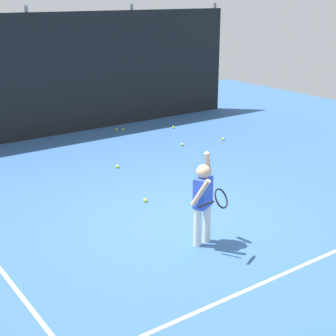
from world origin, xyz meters
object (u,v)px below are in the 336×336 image
(tennis_ball_3, at_px, (118,166))
(tennis_ball_5, at_px, (145,200))
(tennis_ball_1, at_px, (116,130))
(tennis_ball_4, at_px, (123,130))
(tennis_player, at_px, (204,197))
(tennis_ball_0, at_px, (182,144))
(tennis_ball_2, at_px, (173,127))
(tennis_ball_6, at_px, (223,139))

(tennis_ball_3, height_order, tennis_ball_5, same)
(tennis_ball_1, bearing_deg, tennis_ball_3, -119.54)
(tennis_ball_1, relative_size, tennis_ball_4, 1.00)
(tennis_player, distance_m, tennis_ball_1, 6.67)
(tennis_ball_0, xyz_separation_m, tennis_ball_4, (-0.44, 2.00, 0.00))
(tennis_ball_3, xyz_separation_m, tennis_ball_4, (1.63, 2.52, 0.00))
(tennis_ball_1, bearing_deg, tennis_ball_0, -74.60)
(tennis_ball_2, height_order, tennis_ball_5, same)
(tennis_player, relative_size, tennis_ball_3, 20.46)
(tennis_ball_6, bearing_deg, tennis_ball_5, -149.68)
(tennis_ball_0, distance_m, tennis_ball_5, 3.51)
(tennis_ball_3, bearing_deg, tennis_ball_2, 34.50)
(tennis_ball_4, xyz_separation_m, tennis_ball_6, (1.54, -2.21, 0.00))
(tennis_ball_4, bearing_deg, tennis_ball_0, -77.62)
(tennis_ball_0, xyz_separation_m, tennis_ball_5, (-2.59, -2.37, 0.00))
(tennis_ball_5, bearing_deg, tennis_ball_3, 74.43)
(tennis_player, height_order, tennis_ball_3, tennis_player)
(tennis_player, bearing_deg, tennis_ball_1, 46.59)
(tennis_player, xyz_separation_m, tennis_ball_4, (2.32, 6.16, -0.69))
(tennis_player, xyz_separation_m, tennis_ball_0, (2.76, 4.16, -0.69))
(tennis_ball_3, bearing_deg, tennis_player, -100.77)
(tennis_player, distance_m, tennis_ball_6, 5.56)
(tennis_ball_0, height_order, tennis_ball_3, same)
(tennis_ball_2, distance_m, tennis_ball_6, 1.69)
(tennis_ball_0, relative_size, tennis_ball_5, 1.00)
(tennis_ball_5, bearing_deg, tennis_ball_0, 42.53)
(tennis_ball_2, distance_m, tennis_ball_5, 5.10)
(tennis_ball_2, relative_size, tennis_ball_6, 1.00)
(tennis_ball_4, bearing_deg, tennis_ball_3, -122.96)
(tennis_ball_1, relative_size, tennis_ball_3, 1.00)
(tennis_ball_1, height_order, tennis_ball_4, same)
(tennis_ball_2, bearing_deg, tennis_ball_6, -79.51)
(tennis_ball_4, bearing_deg, tennis_ball_2, -24.08)
(tennis_ball_1, height_order, tennis_ball_6, same)
(tennis_ball_2, xyz_separation_m, tennis_ball_4, (-1.23, 0.55, 0.00))
(tennis_ball_1, xyz_separation_m, tennis_ball_4, (0.14, -0.11, 0.00))
(tennis_ball_2, xyz_separation_m, tennis_ball_6, (0.31, -1.67, 0.00))
(tennis_player, height_order, tennis_ball_4, tennis_player)
(tennis_ball_1, distance_m, tennis_ball_2, 1.52)
(tennis_player, bearing_deg, tennis_ball_6, 21.37)
(tennis_ball_1, xyz_separation_m, tennis_ball_3, (-1.49, -2.63, 0.00))
(tennis_ball_1, bearing_deg, tennis_ball_5, -114.11)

